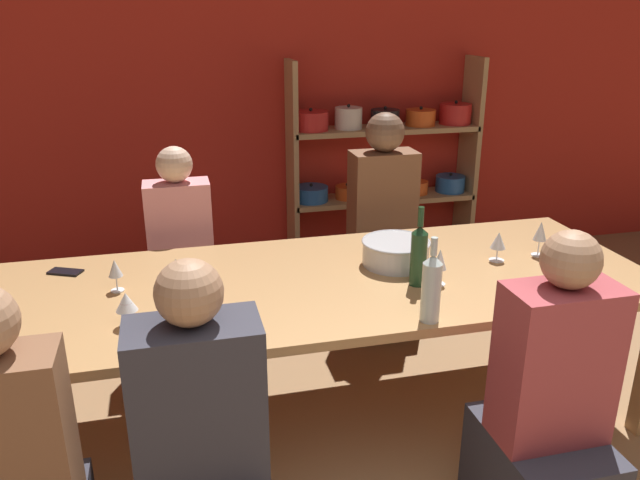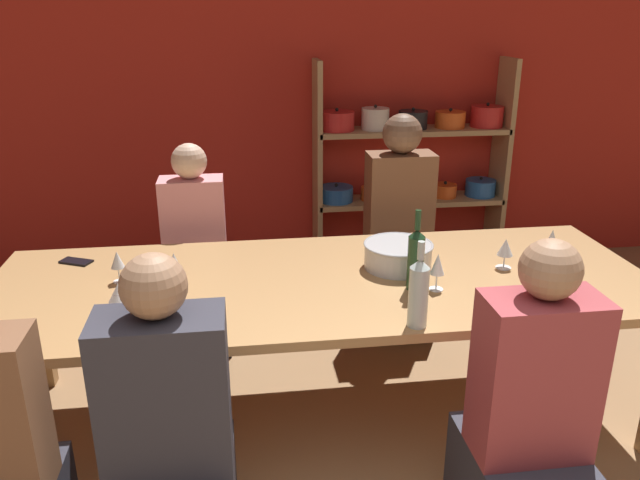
{
  "view_description": "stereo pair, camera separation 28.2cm",
  "coord_description": "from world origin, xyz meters",
  "px_view_note": "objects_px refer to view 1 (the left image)",
  "views": [
    {
      "loc": [
        -0.71,
        -0.61,
        1.85
      ],
      "look_at": [
        -0.08,
        1.97,
        0.87
      ],
      "focal_mm": 35.0,
      "sensor_mm": 36.0,
      "label": 1
    },
    {
      "loc": [
        -0.43,
        -0.66,
        1.85
      ],
      "look_at": [
        -0.08,
        1.97,
        0.87
      ],
      "focal_mm": 35.0,
      "sensor_mm": 36.0,
      "label": 2
    }
  ],
  "objects_px": {
    "dining_table": "(325,292)",
    "wine_glass_red_c": "(126,303)",
    "shelf_unit": "(386,183)",
    "mixing_bowl": "(396,251)",
    "wine_bottle_green": "(419,254)",
    "person_far_b": "(184,278)",
    "cell_phone": "(65,272)",
    "wine_glass_empty_b": "(498,241)",
    "person_near_a": "(545,435)",
    "wine_glass_red_a": "(440,261)",
    "wine_bottle_dark": "(431,287)",
    "wine_glass_red_b": "(176,270)",
    "wine_glass_empty_a": "(541,232)",
    "wine_glass_white_a": "(115,269)",
    "person_far_a": "(381,247)"
  },
  "relations": [
    {
      "from": "cell_phone",
      "to": "shelf_unit",
      "type": "bearing_deg",
      "value": 34.49
    },
    {
      "from": "wine_glass_empty_a",
      "to": "wine_glass_red_b",
      "type": "distance_m",
      "value": 1.73
    },
    {
      "from": "wine_glass_red_c",
      "to": "wine_glass_empty_b",
      "type": "bearing_deg",
      "value": 8.85
    },
    {
      "from": "dining_table",
      "to": "wine_glass_empty_b",
      "type": "relative_size",
      "value": 20.58
    },
    {
      "from": "wine_glass_empty_b",
      "to": "person_far_b",
      "type": "bearing_deg",
      "value": 151.54
    },
    {
      "from": "mixing_bowl",
      "to": "wine_bottle_dark",
      "type": "xyz_separation_m",
      "value": [
        -0.07,
        -0.57,
        0.08
      ]
    },
    {
      "from": "mixing_bowl",
      "to": "wine_glass_red_c",
      "type": "relative_size",
      "value": 2.36
    },
    {
      "from": "dining_table",
      "to": "wine_glass_red_c",
      "type": "xyz_separation_m",
      "value": [
        -0.84,
        -0.25,
        0.16
      ]
    },
    {
      "from": "shelf_unit",
      "to": "person_far_a",
      "type": "relative_size",
      "value": 1.18
    },
    {
      "from": "shelf_unit",
      "to": "wine_glass_empty_b",
      "type": "height_order",
      "value": "shelf_unit"
    },
    {
      "from": "dining_table",
      "to": "wine_glass_red_b",
      "type": "distance_m",
      "value": 0.67
    },
    {
      "from": "dining_table",
      "to": "mixing_bowl",
      "type": "relative_size",
      "value": 9.11
    },
    {
      "from": "wine_glass_white_a",
      "to": "person_near_a",
      "type": "xyz_separation_m",
      "value": [
        1.47,
        -0.99,
        -0.38
      ]
    },
    {
      "from": "person_far_b",
      "to": "wine_glass_white_a",
      "type": "bearing_deg",
      "value": 68.37
    },
    {
      "from": "shelf_unit",
      "to": "wine_glass_red_b",
      "type": "height_order",
      "value": "shelf_unit"
    },
    {
      "from": "wine_bottle_green",
      "to": "wine_glass_red_b",
      "type": "bearing_deg",
      "value": 170.88
    },
    {
      "from": "wine_glass_red_a",
      "to": "person_far_b",
      "type": "relative_size",
      "value": 0.14
    },
    {
      "from": "person_far_b",
      "to": "wine_glass_empty_a",
      "type": "bearing_deg",
      "value": 155.3
    },
    {
      "from": "wine_glass_red_a",
      "to": "cell_phone",
      "type": "bearing_deg",
      "value": 161.84
    },
    {
      "from": "dining_table",
      "to": "mixing_bowl",
      "type": "bearing_deg",
      "value": 13.98
    },
    {
      "from": "wine_glass_red_b",
      "to": "wine_glass_white_a",
      "type": "height_order",
      "value": "wine_glass_red_b"
    },
    {
      "from": "wine_bottle_dark",
      "to": "wine_glass_red_b",
      "type": "xyz_separation_m",
      "value": [
        -0.94,
        0.49,
        -0.04
      ]
    },
    {
      "from": "person_near_a",
      "to": "person_far_a",
      "type": "bearing_deg",
      "value": 89.85
    },
    {
      "from": "shelf_unit",
      "to": "cell_phone",
      "type": "distance_m",
      "value": 2.49
    },
    {
      "from": "wine_bottle_dark",
      "to": "wine_glass_white_a",
      "type": "bearing_deg",
      "value": 154.33
    },
    {
      "from": "wine_glass_white_a",
      "to": "person_far_b",
      "type": "height_order",
      "value": "person_far_b"
    },
    {
      "from": "person_far_a",
      "to": "person_far_b",
      "type": "bearing_deg",
      "value": 3.71
    },
    {
      "from": "person_near_a",
      "to": "person_far_b",
      "type": "distance_m",
      "value": 2.08
    },
    {
      "from": "wine_glass_red_c",
      "to": "person_far_b",
      "type": "relative_size",
      "value": 0.12
    },
    {
      "from": "wine_bottle_dark",
      "to": "cell_phone",
      "type": "height_order",
      "value": "wine_bottle_dark"
    },
    {
      "from": "shelf_unit",
      "to": "wine_glass_empty_a",
      "type": "height_order",
      "value": "shelf_unit"
    },
    {
      "from": "mixing_bowl",
      "to": "cell_phone",
      "type": "height_order",
      "value": "mixing_bowl"
    },
    {
      "from": "shelf_unit",
      "to": "wine_glass_red_a",
      "type": "xyz_separation_m",
      "value": [
        -0.45,
        -1.94,
        0.18
      ]
    },
    {
      "from": "wine_glass_red_a",
      "to": "cell_phone",
      "type": "height_order",
      "value": "wine_glass_red_a"
    },
    {
      "from": "wine_glass_red_a",
      "to": "wine_glass_red_c",
      "type": "distance_m",
      "value": 1.31
    },
    {
      "from": "dining_table",
      "to": "wine_glass_empty_b",
      "type": "bearing_deg",
      "value": 1.0
    },
    {
      "from": "shelf_unit",
      "to": "mixing_bowl",
      "type": "bearing_deg",
      "value": -108.13
    },
    {
      "from": "dining_table",
      "to": "wine_glass_red_c",
      "type": "distance_m",
      "value": 0.89
    },
    {
      "from": "mixing_bowl",
      "to": "wine_glass_empty_a",
      "type": "height_order",
      "value": "wine_glass_empty_a"
    },
    {
      "from": "wine_bottle_green",
      "to": "person_far_b",
      "type": "relative_size",
      "value": 0.3
    },
    {
      "from": "mixing_bowl",
      "to": "wine_glass_red_b",
      "type": "distance_m",
      "value": 1.01
    },
    {
      "from": "wine_glass_red_b",
      "to": "person_far_b",
      "type": "bearing_deg",
      "value": 87.61
    },
    {
      "from": "shelf_unit",
      "to": "mixing_bowl",
      "type": "xyz_separation_m",
      "value": [
        -0.55,
        -1.67,
        0.14
      ]
    },
    {
      "from": "wine_glass_red_c",
      "to": "cell_phone",
      "type": "bearing_deg",
      "value": 116.8
    },
    {
      "from": "wine_glass_empty_a",
      "to": "wine_glass_red_b",
      "type": "xyz_separation_m",
      "value": [
        -1.73,
        -0.02,
        -0.01
      ]
    },
    {
      "from": "shelf_unit",
      "to": "person_near_a",
      "type": "distance_m",
      "value": 2.69
    },
    {
      "from": "wine_bottle_green",
      "to": "wine_glass_red_b",
      "type": "xyz_separation_m",
      "value": [
        -1.02,
        0.16,
        -0.04
      ]
    },
    {
      "from": "cell_phone",
      "to": "person_far_b",
      "type": "bearing_deg",
      "value": 40.92
    },
    {
      "from": "dining_table",
      "to": "wine_glass_red_c",
      "type": "height_order",
      "value": "wine_glass_red_c"
    },
    {
      "from": "dining_table",
      "to": "mixing_bowl",
      "type": "xyz_separation_m",
      "value": [
        0.37,
        0.09,
        0.13
      ]
    }
  ]
}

